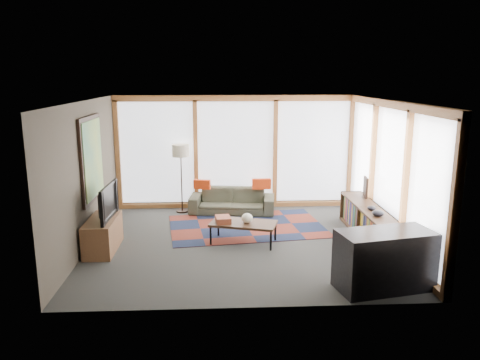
{
  "coord_description": "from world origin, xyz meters",
  "views": [
    {
      "loc": [
        -0.43,
        -8.21,
        3.03
      ],
      "look_at": [
        0.0,
        0.4,
        1.1
      ],
      "focal_mm": 35.0,
      "sensor_mm": 36.0,
      "label": 1
    }
  ],
  "objects_px": {
    "sofa": "(232,201)",
    "bookshelf": "(368,222)",
    "coffee_table": "(243,233)",
    "bar_counter": "(385,260)",
    "television": "(103,202)",
    "tv_console": "(103,234)",
    "floor_lamp": "(181,179)"
  },
  "relations": [
    {
      "from": "bar_counter",
      "to": "television",
      "type": "bearing_deg",
      "value": 146.23
    },
    {
      "from": "tv_console",
      "to": "television",
      "type": "relative_size",
      "value": 1.09
    },
    {
      "from": "sofa",
      "to": "coffee_table",
      "type": "bearing_deg",
      "value": -79.02
    },
    {
      "from": "coffee_table",
      "to": "bookshelf",
      "type": "height_order",
      "value": "bookshelf"
    },
    {
      "from": "tv_console",
      "to": "floor_lamp",
      "type": "bearing_deg",
      "value": 62.11
    },
    {
      "from": "sofa",
      "to": "television",
      "type": "xyz_separation_m",
      "value": [
        -2.32,
        -2.17,
        0.6
      ]
    },
    {
      "from": "coffee_table",
      "to": "tv_console",
      "type": "height_order",
      "value": "tv_console"
    },
    {
      "from": "bar_counter",
      "to": "bookshelf",
      "type": "bearing_deg",
      "value": 66.14
    },
    {
      "from": "tv_console",
      "to": "bookshelf",
      "type": "bearing_deg",
      "value": 4.68
    },
    {
      "from": "bookshelf",
      "to": "tv_console",
      "type": "relative_size",
      "value": 2.14
    },
    {
      "from": "coffee_table",
      "to": "bar_counter",
      "type": "xyz_separation_m",
      "value": [
        1.93,
        -1.98,
        0.23
      ]
    },
    {
      "from": "coffee_table",
      "to": "sofa",
      "type": "bearing_deg",
      "value": 94.21
    },
    {
      "from": "sofa",
      "to": "coffee_table",
      "type": "relative_size",
      "value": 1.59
    },
    {
      "from": "floor_lamp",
      "to": "bookshelf",
      "type": "bearing_deg",
      "value": -27.69
    },
    {
      "from": "floor_lamp",
      "to": "bookshelf",
      "type": "relative_size",
      "value": 0.63
    },
    {
      "from": "tv_console",
      "to": "television",
      "type": "xyz_separation_m",
      "value": [
        0.04,
        0.02,
        0.59
      ]
    },
    {
      "from": "sofa",
      "to": "coffee_table",
      "type": "distance_m",
      "value": 1.98
    },
    {
      "from": "bookshelf",
      "to": "bar_counter",
      "type": "height_order",
      "value": "bar_counter"
    },
    {
      "from": "coffee_table",
      "to": "bookshelf",
      "type": "relative_size",
      "value": 0.49
    },
    {
      "from": "coffee_table",
      "to": "bookshelf",
      "type": "distance_m",
      "value": 2.4
    },
    {
      "from": "floor_lamp",
      "to": "tv_console",
      "type": "distance_m",
      "value": 2.67
    },
    {
      "from": "coffee_table",
      "to": "tv_console",
      "type": "bearing_deg",
      "value": -174.9
    },
    {
      "from": "coffee_table",
      "to": "bar_counter",
      "type": "height_order",
      "value": "bar_counter"
    },
    {
      "from": "floor_lamp",
      "to": "sofa",
      "type": "bearing_deg",
      "value": -6.31
    },
    {
      "from": "tv_console",
      "to": "bar_counter",
      "type": "height_order",
      "value": "bar_counter"
    },
    {
      "from": "floor_lamp",
      "to": "coffee_table",
      "type": "bearing_deg",
      "value": -58.74
    },
    {
      "from": "sofa",
      "to": "floor_lamp",
      "type": "distance_m",
      "value": 1.24
    },
    {
      "from": "floor_lamp",
      "to": "tv_console",
      "type": "xyz_separation_m",
      "value": [
        -1.23,
        -2.32,
        -0.49
      ]
    },
    {
      "from": "sofa",
      "to": "floor_lamp",
      "type": "height_order",
      "value": "floor_lamp"
    },
    {
      "from": "floor_lamp",
      "to": "bar_counter",
      "type": "height_order",
      "value": "floor_lamp"
    },
    {
      "from": "sofa",
      "to": "bookshelf",
      "type": "xyz_separation_m",
      "value": [
        2.53,
        -1.8,
        0.03
      ]
    },
    {
      "from": "sofa",
      "to": "bar_counter",
      "type": "xyz_separation_m",
      "value": [
        2.07,
        -3.95,
        0.16
      ]
    }
  ]
}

